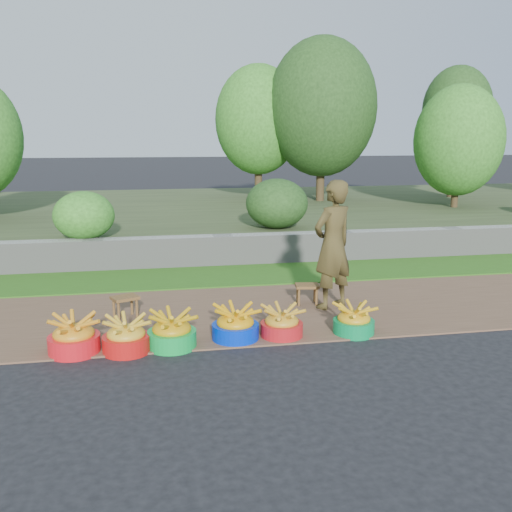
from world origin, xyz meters
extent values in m
plane|color=black|center=(0.00, 0.00, 0.00)|extent=(120.00, 120.00, 0.00)
cube|color=brown|center=(0.00, 1.25, 0.01)|extent=(80.00, 2.50, 0.02)
cube|color=#2B5F17|center=(0.00, 3.25, 0.02)|extent=(80.00, 1.50, 0.04)
cube|color=gray|center=(0.00, 4.10, 0.28)|extent=(80.00, 0.35, 0.55)
cube|color=#3A4727|center=(0.00, 9.00, 0.25)|extent=(80.00, 10.00, 0.50)
cylinder|color=#392C18|center=(6.42, 7.51, 1.01)|extent=(0.17, 0.17, 1.01)
ellipsoid|color=#377E24|center=(6.42, 7.51, 2.17)|extent=(2.21, 2.21, 2.76)
cylinder|color=#392C18|center=(3.47, 9.58, 1.33)|extent=(0.23, 0.23, 1.65)
ellipsoid|color=#224518|center=(3.47, 9.58, 3.05)|extent=(3.00, 3.00, 3.75)
cylinder|color=#392C18|center=(7.64, 9.85, 1.48)|extent=(0.25, 0.25, 1.96)
ellipsoid|color=#224518|center=(7.64, 9.85, 3.05)|extent=(1.97, 1.97, 2.47)
cylinder|color=#392C18|center=(1.88, 10.45, 1.25)|extent=(0.21, 0.21, 1.50)
ellipsoid|color=#377E24|center=(1.88, 10.45, 2.73)|extent=(2.46, 2.46, 3.08)
ellipsoid|color=#224518|center=(1.20, 5.03, 0.99)|extent=(1.22, 1.22, 0.97)
ellipsoid|color=#377E24|center=(-2.39, 4.44, 0.92)|extent=(1.06, 1.06, 0.84)
cylinder|color=red|center=(-2.11, 0.20, 0.10)|extent=(0.55, 0.55, 0.20)
ellipsoid|color=#C27B16|center=(-2.11, 0.20, 0.25)|extent=(0.48, 0.48, 0.31)
cylinder|color=#B11210|center=(-1.56, 0.13, 0.09)|extent=(0.51, 0.51, 0.18)
ellipsoid|color=gold|center=(-1.56, 0.13, 0.24)|extent=(0.45, 0.45, 0.29)
cylinder|color=#099635|center=(-1.08, 0.17, 0.10)|extent=(0.54, 0.54, 0.19)
ellipsoid|color=#B2840D|center=(-1.08, 0.17, 0.25)|extent=(0.47, 0.47, 0.31)
cylinder|color=#0025BC|center=(-0.36, 0.27, 0.10)|extent=(0.53, 0.53, 0.19)
ellipsoid|color=#C78809|center=(-0.36, 0.27, 0.25)|extent=(0.47, 0.47, 0.31)
cylinder|color=#AB151A|center=(0.18, 0.26, 0.09)|extent=(0.49, 0.49, 0.18)
ellipsoid|color=#B5831E|center=(0.18, 0.26, 0.23)|extent=(0.43, 0.43, 0.28)
cylinder|color=#057C3D|center=(1.03, 0.21, 0.09)|extent=(0.48, 0.48, 0.17)
ellipsoid|color=#C18C13|center=(1.03, 0.21, 0.22)|extent=(0.42, 0.42, 0.28)
cube|color=brown|center=(-1.61, 1.29, 0.28)|extent=(0.38, 0.35, 0.04)
cylinder|color=brown|center=(-1.69, 1.16, 0.14)|extent=(0.03, 0.03, 0.24)
cylinder|color=brown|center=(-1.47, 1.26, 0.14)|extent=(0.03, 0.03, 0.24)
cylinder|color=brown|center=(-1.76, 1.31, 0.14)|extent=(0.03, 0.03, 0.24)
cylinder|color=brown|center=(-1.54, 1.41, 0.14)|extent=(0.03, 0.03, 0.24)
cube|color=brown|center=(0.81, 1.44, 0.28)|extent=(0.34, 0.28, 0.04)
cylinder|color=brown|center=(0.68, 1.37, 0.14)|extent=(0.03, 0.03, 0.24)
cylinder|color=brown|center=(0.92, 1.34, 0.14)|extent=(0.03, 0.03, 0.24)
cylinder|color=brown|center=(0.70, 1.54, 0.14)|extent=(0.03, 0.03, 0.24)
cylinder|color=brown|center=(0.94, 1.50, 0.14)|extent=(0.03, 0.03, 0.24)
imported|color=black|center=(1.09, 1.23, 0.87)|extent=(0.74, 0.64, 1.71)
camera|label=1|loc=(-1.27, -5.82, 2.27)|focal=40.00mm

